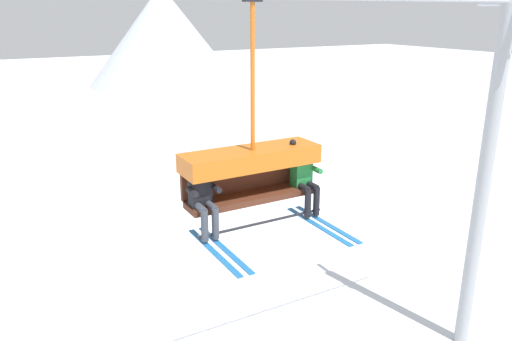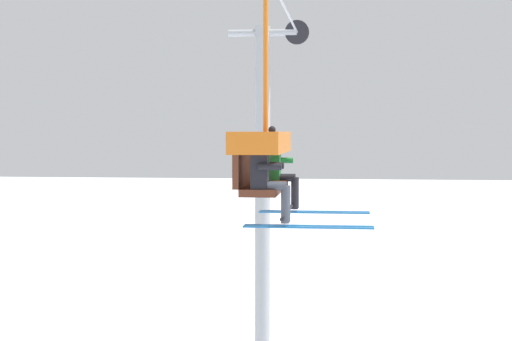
# 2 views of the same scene
# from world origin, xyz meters

# --- Properties ---
(lift_tower_far) EXTENTS (0.36, 1.88, 9.23)m
(lift_tower_far) POSITION_xyz_m (8.47, -0.02, 4.78)
(lift_tower_far) COLOR #9EA3A8
(lift_tower_far) RESTS_ON ground_plane
(chairlift_chair) EXTENTS (2.30, 0.74, 3.50)m
(chairlift_chair) POSITION_xyz_m (1.41, -0.73, 6.39)
(chairlift_chair) COLOR #512819
(skier_black) EXTENTS (0.46, 1.70, 1.23)m
(skier_black) POSITION_xyz_m (0.48, -0.95, 6.07)
(skier_black) COLOR black
(skier_green) EXTENTS (0.48, 1.70, 1.34)m
(skier_green) POSITION_xyz_m (2.34, -0.94, 6.10)
(skier_green) COLOR #23843D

